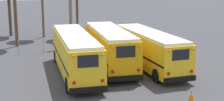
{
  "coord_description": "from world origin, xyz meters",
  "views": [
    {
      "loc": [
        -7.49,
        -25.48,
        7.49
      ],
      "look_at": [
        0.0,
        -0.01,
        1.6
      ],
      "focal_mm": 55.0,
      "sensor_mm": 36.0,
      "label": 1
    }
  ],
  "objects_px": {
    "school_bus_1": "(110,47)",
    "school_bus_2": "(149,48)",
    "traffic_cone": "(191,95)",
    "utility_pole": "(71,11)",
    "school_bus_0": "(75,53)"
  },
  "relations": [
    {
      "from": "school_bus_2",
      "to": "traffic_cone",
      "type": "xyz_separation_m",
      "value": [
        -0.3,
        -7.57,
        -1.31
      ]
    },
    {
      "from": "school_bus_1",
      "to": "traffic_cone",
      "type": "relative_size",
      "value": 14.99
    },
    {
      "from": "school_bus_0",
      "to": "school_bus_2",
      "type": "distance_m",
      "value": 6.07
    },
    {
      "from": "school_bus_1",
      "to": "utility_pole",
      "type": "relative_size",
      "value": 1.35
    },
    {
      "from": "utility_pole",
      "to": "traffic_cone",
      "type": "bearing_deg",
      "value": -76.98
    },
    {
      "from": "school_bus_1",
      "to": "school_bus_0",
      "type": "bearing_deg",
      "value": -161.34
    },
    {
      "from": "school_bus_2",
      "to": "school_bus_1",
      "type": "bearing_deg",
      "value": 163.05
    },
    {
      "from": "school_bus_1",
      "to": "school_bus_2",
      "type": "height_order",
      "value": "school_bus_1"
    },
    {
      "from": "school_bus_2",
      "to": "utility_pole",
      "type": "xyz_separation_m",
      "value": [
        -4.53,
        10.7,
        2.13
      ]
    },
    {
      "from": "school_bus_0",
      "to": "school_bus_1",
      "type": "bearing_deg",
      "value": 18.66
    },
    {
      "from": "school_bus_0",
      "to": "utility_pole",
      "type": "distance_m",
      "value": 11.1
    },
    {
      "from": "traffic_cone",
      "to": "utility_pole",
      "type": "bearing_deg",
      "value": 103.02
    },
    {
      "from": "school_bus_0",
      "to": "school_bus_1",
      "type": "height_order",
      "value": "school_bus_1"
    },
    {
      "from": "school_bus_1",
      "to": "school_bus_2",
      "type": "relative_size",
      "value": 0.95
    },
    {
      "from": "school_bus_0",
      "to": "school_bus_2",
      "type": "xyz_separation_m",
      "value": [
        6.07,
        0.1,
        -0.08
      ]
    }
  ]
}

